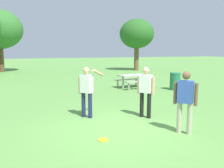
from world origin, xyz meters
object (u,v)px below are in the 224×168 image
(person_thrower, at_px, (185,98))
(trash_can_beside_table, at_px, (175,81))
(person_catcher, at_px, (87,88))
(person_bystander, at_px, (146,89))
(frisbee, at_px, (103,140))
(picnic_table_near, at_px, (133,78))
(tree_slender_mid, at_px, (137,34))

(person_thrower, bearing_deg, trash_can_beside_table, 55.76)
(trash_can_beside_table, bearing_deg, person_catcher, -150.12)
(person_bystander, height_order, trash_can_beside_table, person_bystander)
(trash_can_beside_table, bearing_deg, frisbee, -138.14)
(person_bystander, height_order, frisbee, person_bystander)
(picnic_table_near, relative_size, trash_can_beside_table, 1.98)
(frisbee, bearing_deg, trash_can_beside_table, 41.86)
(frisbee, bearing_deg, picnic_table_near, 58.78)
(person_thrower, height_order, picnic_table_near, person_thrower)
(person_thrower, distance_m, person_catcher, 3.07)
(person_bystander, bearing_deg, frisbee, -145.02)
(frisbee, bearing_deg, tree_slender_mid, 60.74)
(person_catcher, height_order, trash_can_beside_table, person_catcher)
(trash_can_beside_table, xyz_separation_m, tree_slender_mid, (3.64, 11.86, 3.38))
(person_bystander, bearing_deg, person_catcher, 158.61)
(frisbee, height_order, trash_can_beside_table, trash_can_beside_table)
(person_catcher, xyz_separation_m, person_bystander, (1.76, -0.69, -0.02))
(person_bystander, distance_m, tree_slender_mid, 17.97)
(person_bystander, xyz_separation_m, tree_slender_mid, (7.77, 15.94, 2.93))
(frisbee, distance_m, picnic_table_near, 8.01)
(person_catcher, bearing_deg, trash_can_beside_table, 29.88)
(person_thrower, distance_m, trash_can_beside_table, 6.93)
(person_catcher, xyz_separation_m, picnic_table_near, (4.00, 4.81, -0.40))
(person_thrower, xyz_separation_m, tree_slender_mid, (7.53, 17.58, 2.93))
(person_thrower, relative_size, tree_slender_mid, 0.30)
(person_bystander, relative_size, trash_can_beside_table, 1.71)
(person_thrower, distance_m, picnic_table_near, 7.42)
(person_catcher, xyz_separation_m, trash_can_beside_table, (5.89, 3.38, -0.48))
(person_catcher, height_order, frisbee, person_catcher)
(trash_can_beside_table, relative_size, tree_slender_mid, 0.18)
(person_thrower, bearing_deg, person_catcher, 130.56)
(person_catcher, distance_m, frisbee, 2.24)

